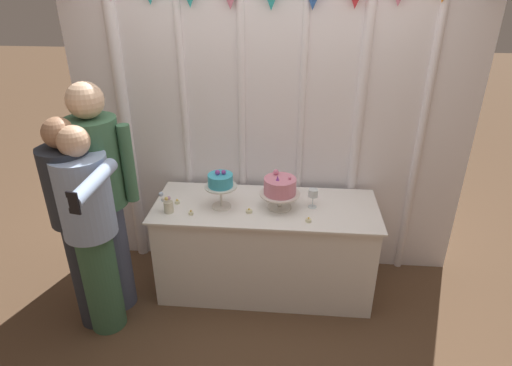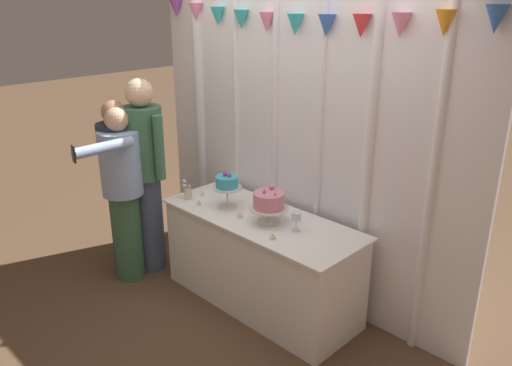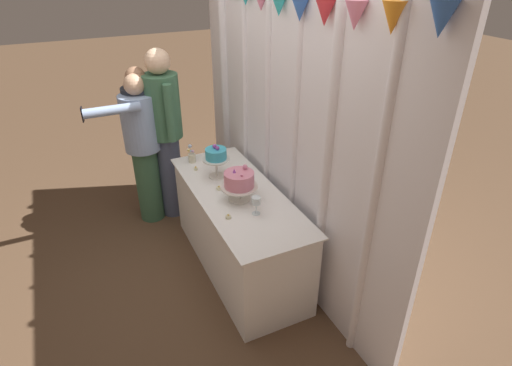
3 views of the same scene
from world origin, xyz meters
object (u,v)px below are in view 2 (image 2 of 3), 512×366
at_px(flower_vase, 188,192).
at_px(tealight_far_right, 273,237).
at_px(tealight_far_left, 203,194).
at_px(cake_table, 261,261).
at_px(wine_glass, 296,217).
at_px(tealight_near_left, 199,204).
at_px(guest_man_dark_suit, 120,182).
at_px(cake_display_nearleft, 227,184).
at_px(cake_display_nearright, 269,202).
at_px(tealight_near_right, 240,216).
at_px(guest_man_pink_jacket, 145,169).
at_px(guest_girl_blue_dress, 122,189).

relative_size(flower_vase, tealight_far_right, 3.77).
bearing_deg(tealight_far_left, cake_table, 2.32).
height_order(cake_table, wine_glass, wine_glass).
bearing_deg(flower_vase, tealight_far_right, -2.51).
relative_size(cake_table, tealight_near_left, 45.79).
height_order(flower_vase, guest_man_dark_suit, guest_man_dark_suit).
xyz_separation_m(cake_display_nearleft, cake_display_nearright, (0.43, 0.03, -0.03)).
relative_size(cake_table, tealight_far_right, 39.35).
bearing_deg(flower_vase, tealight_near_left, -6.78).
bearing_deg(wine_glass, guest_man_dark_suit, -162.55).
relative_size(cake_display_nearleft, tealight_far_right, 7.10).
xyz_separation_m(cake_display_nearleft, wine_glass, (0.67, 0.06, -0.09)).
relative_size(cake_display_nearright, flower_vase, 1.84).
bearing_deg(tealight_near_right, cake_table, 44.80).
xyz_separation_m(cake_display_nearright, guest_man_pink_jacket, (-1.22, -0.27, 0.03)).
height_order(tealight_near_right, guest_man_dark_suit, guest_man_dark_suit).
distance_m(cake_display_nearleft, flower_vase, 0.41).
bearing_deg(tealight_near_right, wine_glass, 14.73).
distance_m(tealight_far_left, tealight_near_left, 0.21).
distance_m(wine_glass, tealight_far_right, 0.24).
xyz_separation_m(tealight_near_right, tealight_far_right, (0.43, -0.09, 0.00)).
height_order(cake_display_nearleft, tealight_near_right, cake_display_nearleft).
bearing_deg(tealight_near_left, tealight_far_left, 132.50).
height_order(cake_table, tealight_near_right, tealight_near_right).
height_order(guest_girl_blue_dress, guest_man_dark_suit, guest_man_dark_suit).
height_order(cake_display_nearleft, guest_man_dark_suit, guest_man_dark_suit).
relative_size(cake_display_nearright, guest_man_dark_suit, 0.19).
bearing_deg(tealight_near_right, guest_man_pink_jacket, -170.07).
bearing_deg(tealight_near_right, flower_vase, -175.47).
height_order(cake_table, guest_man_pink_jacket, guest_man_pink_jacket).
distance_m(cake_table, tealight_near_left, 0.68).
bearing_deg(tealight_near_left, guest_girl_blue_dress, -149.25).
distance_m(cake_display_nearleft, guest_man_dark_suit, 0.99).
xyz_separation_m(guest_girl_blue_dress, guest_man_dark_suit, (-0.11, 0.04, 0.02)).
distance_m(tealight_far_left, tealight_far_right, 1.00).
relative_size(cake_display_nearright, wine_glass, 2.02).
height_order(cake_table, flower_vase, flower_vase).
bearing_deg(tealight_far_right, tealight_near_right, 168.00).
xyz_separation_m(tealight_far_right, guest_man_dark_suit, (-1.53, -0.28, 0.09)).
bearing_deg(flower_vase, tealight_near_right, 4.53).
height_order(wine_glass, flower_vase, flower_vase).
relative_size(cake_table, cake_display_nearright, 5.69).
bearing_deg(guest_girl_blue_dress, tealight_far_right, 12.79).
height_order(flower_vase, tealight_far_left, flower_vase).
height_order(tealight_far_left, guest_man_pink_jacket, guest_man_pink_jacket).
xyz_separation_m(flower_vase, guest_girl_blue_dress, (-0.41, -0.37, 0.02)).
bearing_deg(tealight_near_left, tealight_far_right, -1.63).
xyz_separation_m(tealight_near_right, guest_girl_blue_dress, (-1.00, -0.41, 0.07)).
bearing_deg(guest_man_dark_suit, flower_vase, 32.09).
bearing_deg(tealight_near_left, cake_display_nearright, 14.02).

